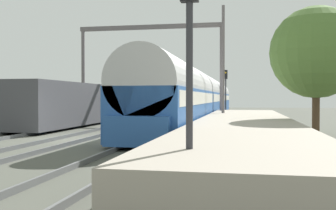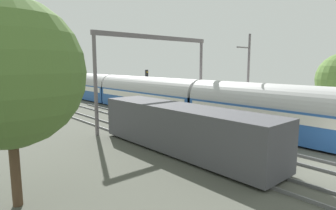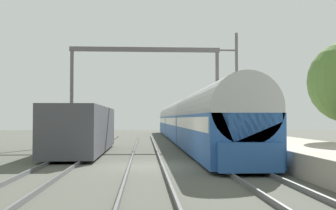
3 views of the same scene
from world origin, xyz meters
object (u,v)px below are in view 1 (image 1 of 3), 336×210
object	(u,v)px
passenger_train	(204,97)
freight_car	(69,104)
railway_signal_far	(226,86)
catenary_gantry	(150,53)
person_crossing	(209,109)
railway_signal_near	(189,41)

from	to	relation	value
passenger_train	freight_car	distance (m)	15.66
railway_signal_far	catenary_gantry	bearing A→B (deg)	-122.35
passenger_train	freight_car	size ratio (longest dim) A/B	3.78
railway_signal_far	catenary_gantry	distance (m)	11.01
freight_car	railway_signal_far	xyz separation A→B (m)	(9.54, 16.25, 1.57)
person_crossing	railway_signal_near	bearing A→B (deg)	-79.32
railway_signal_far	railway_signal_near	bearing A→B (deg)	-88.63
freight_car	railway_signal_far	bearing A→B (deg)	59.58
person_crossing	railway_signal_far	distance (m)	11.18
person_crossing	passenger_train	bearing A→B (deg)	104.98
person_crossing	catenary_gantry	size ratio (longest dim) A/B	0.14
passenger_train	person_crossing	bearing A→B (deg)	-81.81
catenary_gantry	railway_signal_far	bearing A→B (deg)	57.65
freight_car	railway_signal_near	world-z (taller)	railway_signal_near
person_crossing	railway_signal_far	world-z (taller)	railway_signal_far
railway_signal_far	catenary_gantry	xyz separation A→B (m)	(-5.73, -9.05, 2.55)
railway_signal_near	passenger_train	bearing A→B (deg)	95.08
freight_car	catenary_gantry	distance (m)	9.14
passenger_train	catenary_gantry	bearing A→B (deg)	-120.55
freight_car	catenary_gantry	size ratio (longest dim) A/B	1.08
freight_car	person_crossing	xyz separation A→B (m)	(8.83, 5.28, -0.44)
railway_signal_far	catenary_gantry	size ratio (longest dim) A/B	0.39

